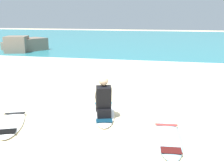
# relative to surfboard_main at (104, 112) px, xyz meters

# --- Properties ---
(ground_plane) EXTENTS (80.00, 80.00, 0.00)m
(ground_plane) POSITION_rel_surfboard_main_xyz_m (-0.11, 0.07, -0.04)
(ground_plane) COLOR beige
(sea) EXTENTS (80.00, 28.00, 0.10)m
(sea) POSITION_rel_surfboard_main_xyz_m (-0.11, 20.80, 0.01)
(sea) COLOR teal
(sea) RESTS_ON ground
(breaking_foam) EXTENTS (80.00, 0.90, 0.11)m
(breaking_foam) POSITION_rel_surfboard_main_xyz_m (-0.11, 7.10, 0.02)
(breaking_foam) COLOR white
(breaking_foam) RESTS_ON ground
(surfboard_main) EXTENTS (1.03, 2.09, 0.08)m
(surfboard_main) POSITION_rel_surfboard_main_xyz_m (0.00, 0.00, 0.00)
(surfboard_main) COLOR white
(surfboard_main) RESTS_ON ground
(surfer_seated) EXTENTS (0.54, 0.77, 0.95)m
(surfer_seated) POSITION_rel_surfboard_main_xyz_m (0.07, -0.30, 0.40)
(surfer_seated) COLOR black
(surfer_seated) RESTS_ON surfboard_main
(surfboard_spare_near) EXTENTS (1.17, 1.82, 0.08)m
(surfboard_spare_near) POSITION_rel_surfboard_main_xyz_m (-1.85, -1.10, 0.00)
(surfboard_spare_near) COLOR white
(surfboard_spare_near) RESTS_ON ground
(surfboard_spare_far) EXTENTS (0.70, 1.93, 0.08)m
(surfboard_spare_far) POSITION_rel_surfboard_main_xyz_m (1.59, -1.10, 0.00)
(surfboard_spare_far) COLOR #9ED1E5
(surfboard_spare_far) RESTS_ON ground
(rock_outcrop_distant) EXTENTS (3.09, 2.99, 1.11)m
(rock_outcrop_distant) POSITION_rel_surfboard_main_xyz_m (-7.97, 9.78, 0.41)
(rock_outcrop_distant) COLOR #756656
(rock_outcrop_distant) RESTS_ON ground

